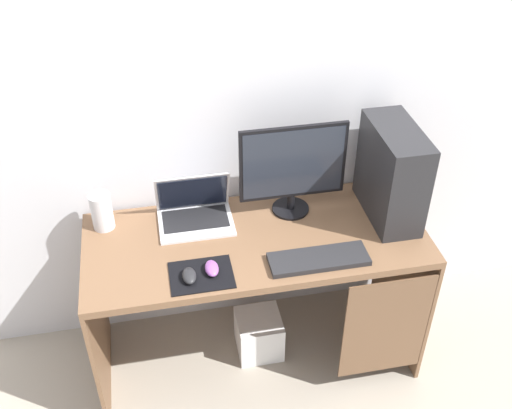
{
  "coord_description": "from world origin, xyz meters",
  "views": [
    {
      "loc": [
        -0.4,
        -2.01,
        2.5
      ],
      "look_at": [
        0.0,
        0.0,
        0.95
      ],
      "focal_mm": 42.66,
      "sensor_mm": 36.0,
      "label": 1
    }
  ],
  "objects_px": {
    "mouse_left": "(212,268)",
    "subwoofer": "(259,334)",
    "mouse_right": "(189,276)",
    "monitor": "(293,168)",
    "laptop": "(195,212)",
    "speaker": "(102,211)",
    "pc_tower": "(392,173)",
    "keyboard": "(319,259)"
  },
  "relations": [
    {
      "from": "subwoofer",
      "to": "mouse_right",
      "type": "bearing_deg",
      "value": -146.03
    },
    {
      "from": "monitor",
      "to": "subwoofer",
      "type": "distance_m",
      "value": 0.93
    },
    {
      "from": "monitor",
      "to": "pc_tower",
      "type": "bearing_deg",
      "value": -13.02
    },
    {
      "from": "pc_tower",
      "to": "monitor",
      "type": "height_order",
      "value": "monitor"
    },
    {
      "from": "mouse_right",
      "to": "subwoofer",
      "type": "distance_m",
      "value": 0.79
    },
    {
      "from": "pc_tower",
      "to": "mouse_left",
      "type": "distance_m",
      "value": 0.9
    },
    {
      "from": "laptop",
      "to": "keyboard",
      "type": "distance_m",
      "value": 0.61
    },
    {
      "from": "mouse_left",
      "to": "monitor",
      "type": "bearing_deg",
      "value": 39.19
    },
    {
      "from": "mouse_left",
      "to": "mouse_right",
      "type": "distance_m",
      "value": 0.1
    },
    {
      "from": "speaker",
      "to": "mouse_right",
      "type": "relative_size",
      "value": 1.82
    },
    {
      "from": "speaker",
      "to": "keyboard",
      "type": "bearing_deg",
      "value": -24.91
    },
    {
      "from": "keyboard",
      "to": "mouse_right",
      "type": "bearing_deg",
      "value": -179.47
    },
    {
      "from": "mouse_right",
      "to": "subwoofer",
      "type": "xyz_separation_m",
      "value": [
        0.33,
        0.23,
        -0.68
      ]
    },
    {
      "from": "speaker",
      "to": "keyboard",
      "type": "height_order",
      "value": "speaker"
    },
    {
      "from": "monitor",
      "to": "mouse_right",
      "type": "distance_m",
      "value": 0.67
    },
    {
      "from": "monitor",
      "to": "mouse_right",
      "type": "xyz_separation_m",
      "value": [
        -0.51,
        -0.37,
        -0.22
      ]
    },
    {
      "from": "keyboard",
      "to": "monitor",
      "type": "bearing_deg",
      "value": 94.82
    },
    {
      "from": "laptop",
      "to": "keyboard",
      "type": "relative_size",
      "value": 0.79
    },
    {
      "from": "mouse_left",
      "to": "mouse_right",
      "type": "height_order",
      "value": "same"
    },
    {
      "from": "speaker",
      "to": "subwoofer",
      "type": "xyz_separation_m",
      "value": [
        0.67,
        -0.19,
        -0.75
      ]
    },
    {
      "from": "speaker",
      "to": "laptop",
      "type": "bearing_deg",
      "value": -4.47
    },
    {
      "from": "speaker",
      "to": "mouse_right",
      "type": "height_order",
      "value": "speaker"
    },
    {
      "from": "laptop",
      "to": "mouse_left",
      "type": "relative_size",
      "value": 3.47
    },
    {
      "from": "monitor",
      "to": "subwoofer",
      "type": "bearing_deg",
      "value": -141.84
    },
    {
      "from": "speaker",
      "to": "mouse_right",
      "type": "distance_m",
      "value": 0.54
    },
    {
      "from": "pc_tower",
      "to": "subwoofer",
      "type": "relative_size",
      "value": 1.99
    },
    {
      "from": "mouse_right",
      "to": "laptop",
      "type": "bearing_deg",
      "value": 79.88
    },
    {
      "from": "keyboard",
      "to": "pc_tower",
      "type": "bearing_deg",
      "value": 33.36
    },
    {
      "from": "mouse_left",
      "to": "subwoofer",
      "type": "xyz_separation_m",
      "value": [
        0.24,
        0.2,
        -0.68
      ]
    },
    {
      "from": "keyboard",
      "to": "mouse_left",
      "type": "bearing_deg",
      "value": 177.44
    },
    {
      "from": "pc_tower",
      "to": "keyboard",
      "type": "distance_m",
      "value": 0.52
    },
    {
      "from": "mouse_left",
      "to": "subwoofer",
      "type": "relative_size",
      "value": 0.43
    },
    {
      "from": "speaker",
      "to": "mouse_left",
      "type": "bearing_deg",
      "value": -41.95
    },
    {
      "from": "monitor",
      "to": "mouse_left",
      "type": "xyz_separation_m",
      "value": [
        -0.42,
        -0.34,
        -0.22
      ]
    },
    {
      "from": "mouse_right",
      "to": "keyboard",
      "type": "bearing_deg",
      "value": 0.53
    },
    {
      "from": "mouse_right",
      "to": "subwoofer",
      "type": "bearing_deg",
      "value": 33.97
    },
    {
      "from": "subwoofer",
      "to": "laptop",
      "type": "bearing_deg",
      "value": 149.41
    },
    {
      "from": "monitor",
      "to": "laptop",
      "type": "bearing_deg",
      "value": 177.81
    },
    {
      "from": "monitor",
      "to": "laptop",
      "type": "height_order",
      "value": "monitor"
    },
    {
      "from": "mouse_left",
      "to": "mouse_right",
      "type": "bearing_deg",
      "value": -165.26
    },
    {
      "from": "mouse_left",
      "to": "subwoofer",
      "type": "height_order",
      "value": "mouse_left"
    },
    {
      "from": "pc_tower",
      "to": "mouse_left",
      "type": "bearing_deg",
      "value": -164.05
    }
  ]
}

